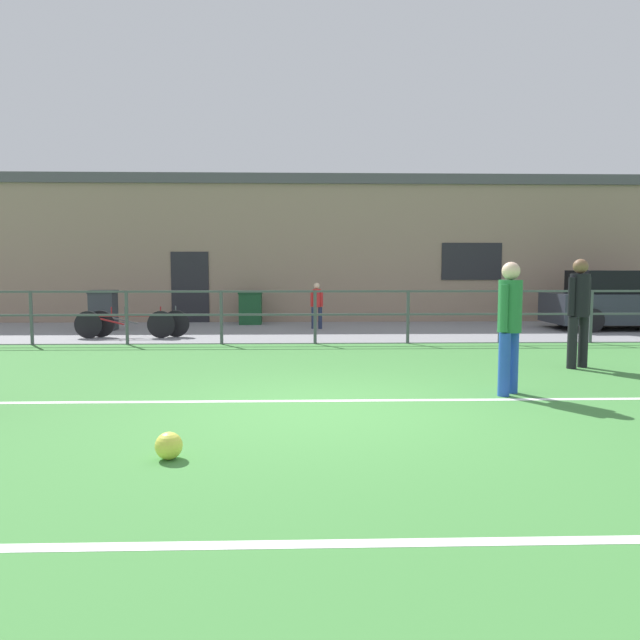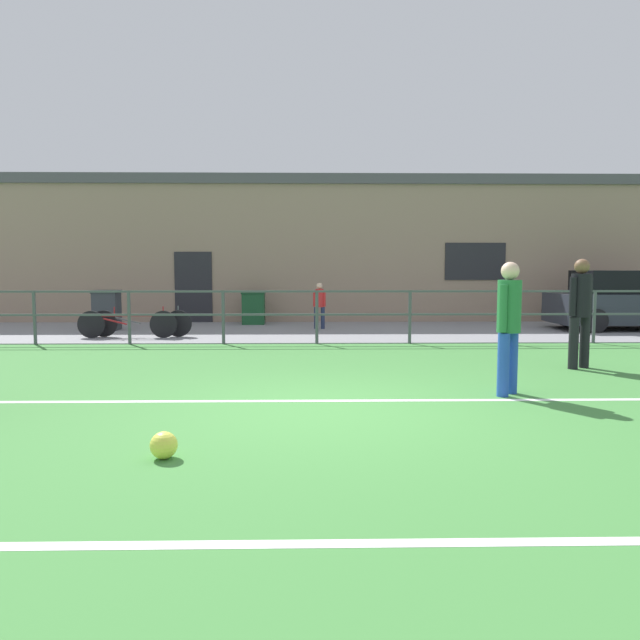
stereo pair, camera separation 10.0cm
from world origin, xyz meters
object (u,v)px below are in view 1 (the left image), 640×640
(bicycle_parked_1, at_px, (138,323))
(trash_bin_0, at_px, (103,310))
(parked_car_red, at_px, (630,301))
(player_winger, at_px, (510,320))
(bicycle_parked_0, at_px, (124,324))
(player_goalkeeper, at_px, (579,306))
(trash_bin_1, at_px, (251,308))
(spectator_child, at_px, (317,303))
(soccer_ball_match, at_px, (169,446))

(bicycle_parked_1, bearing_deg, trash_bin_0, 129.92)
(parked_car_red, relative_size, bicycle_parked_1, 1.84)
(player_winger, bearing_deg, trash_bin_0, -92.60)
(bicycle_parked_0, xyz_separation_m, trash_bin_0, (-1.06, 1.80, 0.19))
(player_goalkeeper, height_order, trash_bin_1, player_goalkeeper)
(player_goalkeeper, relative_size, spectator_child, 1.46)
(trash_bin_0, bearing_deg, player_winger, -45.66)
(bicycle_parked_0, bearing_deg, soccer_ball_match, -71.34)
(player_goalkeeper, bearing_deg, bicycle_parked_0, -52.83)
(player_winger, bearing_deg, player_goalkeeper, -179.58)
(spectator_child, bearing_deg, bicycle_parked_0, 28.80)
(soccer_ball_match, bearing_deg, bicycle_parked_0, 108.66)
(player_winger, relative_size, bicycle_parked_1, 0.72)
(soccer_ball_match, height_order, spectator_child, spectator_child)
(trash_bin_1, bearing_deg, player_winger, -66.50)
(trash_bin_1, bearing_deg, spectator_child, -35.26)
(soccer_ball_match, distance_m, bicycle_parked_1, 9.30)
(bicycle_parked_1, distance_m, trash_bin_0, 2.06)
(soccer_ball_match, xyz_separation_m, bicycle_parked_0, (-2.93, 8.68, 0.23))
(player_winger, height_order, trash_bin_1, player_winger)
(soccer_ball_match, distance_m, spectator_child, 10.82)
(parked_car_red, bearing_deg, player_winger, -127.13)
(player_winger, relative_size, bicycle_parked_0, 0.75)
(spectator_child, relative_size, bicycle_parked_0, 0.53)
(player_winger, distance_m, trash_bin_0, 11.15)
(player_goalkeeper, bearing_deg, player_winger, 20.54)
(spectator_child, distance_m, bicycle_parked_1, 4.58)
(player_goalkeeper, bearing_deg, soccer_ball_match, 11.82)
(trash_bin_1, bearing_deg, soccer_ball_match, -88.39)
(bicycle_parked_1, height_order, trash_bin_0, trash_bin_0)
(player_winger, bearing_deg, bicycle_parked_1, -91.60)
(bicycle_parked_1, bearing_deg, player_goalkeeper, -27.92)
(player_winger, height_order, trash_bin_0, player_winger)
(soccer_ball_match, relative_size, trash_bin_1, 0.25)
(bicycle_parked_0, bearing_deg, spectator_child, 24.33)
(player_winger, bearing_deg, spectator_child, -121.44)
(parked_car_red, bearing_deg, bicycle_parked_1, -173.09)
(player_goalkeeper, bearing_deg, spectator_child, -83.27)
(soccer_ball_match, bearing_deg, player_goalkeeper, 38.63)
(soccer_ball_match, distance_m, trash_bin_1, 12.02)
(soccer_ball_match, bearing_deg, trash_bin_1, 91.61)
(player_winger, xyz_separation_m, trash_bin_1, (-4.13, 9.50, -0.47))
(parked_car_red, height_order, bicycle_parked_0, parked_car_red)
(trash_bin_0, height_order, trash_bin_1, trash_bin_0)
(soccer_ball_match, xyz_separation_m, parked_car_red, (9.78, 10.41, 0.63))
(parked_car_red, height_order, trash_bin_0, parked_car_red)
(trash_bin_1, bearing_deg, player_goalkeeper, -51.52)
(trash_bin_0, bearing_deg, bicycle_parked_1, -50.08)
(trash_bin_0, bearing_deg, parked_car_red, -0.25)
(player_winger, height_order, bicycle_parked_1, player_winger)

